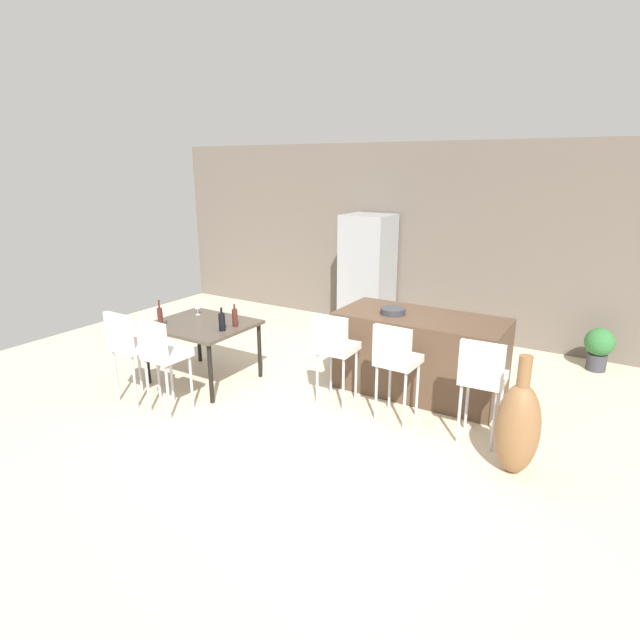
% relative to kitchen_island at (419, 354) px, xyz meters
% --- Properties ---
extents(ground_plane, '(10.00, 10.00, 0.00)m').
position_rel_kitchen_island_xyz_m(ground_plane, '(-0.61, -0.73, -0.46)').
color(ground_plane, beige).
extents(back_wall, '(10.00, 0.12, 2.90)m').
position_rel_kitchen_island_xyz_m(back_wall, '(-0.61, 2.27, 0.99)').
color(back_wall, '#665B51').
rests_on(back_wall, ground_plane).
extents(kitchen_island, '(1.90, 0.89, 0.92)m').
position_rel_kitchen_island_xyz_m(kitchen_island, '(0.00, 0.00, 0.00)').
color(kitchen_island, '#4C3828').
rests_on(kitchen_island, ground_plane).
extents(bar_chair_left, '(0.42, 0.42, 1.05)m').
position_rel_kitchen_island_xyz_m(bar_chair_left, '(-0.66, -0.83, 0.24)').
color(bar_chair_left, silver).
rests_on(bar_chair_left, ground_plane).
extents(bar_chair_middle, '(0.41, 0.41, 1.05)m').
position_rel_kitchen_island_xyz_m(bar_chair_middle, '(0.06, -0.83, 0.24)').
color(bar_chair_middle, silver).
rests_on(bar_chair_middle, ground_plane).
extents(bar_chair_right, '(0.42, 0.42, 1.05)m').
position_rel_kitchen_island_xyz_m(bar_chair_right, '(0.93, -0.83, 0.24)').
color(bar_chair_right, silver).
rests_on(bar_chair_right, ground_plane).
extents(dining_table, '(1.16, 0.99, 0.74)m').
position_rel_kitchen_island_xyz_m(dining_table, '(-2.36, -1.08, 0.21)').
color(dining_table, '#4C4238').
rests_on(dining_table, ground_plane).
extents(dining_chair_near, '(0.41, 0.41, 1.05)m').
position_rel_kitchen_island_xyz_m(dining_chair_near, '(-2.62, -1.94, 0.24)').
color(dining_chair_near, silver).
rests_on(dining_chair_near, ground_plane).
extents(dining_chair_far, '(0.42, 0.42, 1.05)m').
position_rel_kitchen_island_xyz_m(dining_chair_far, '(-2.10, -1.94, 0.24)').
color(dining_chair_far, silver).
rests_on(dining_chair_far, ground_plane).
extents(wine_bottle_left, '(0.08, 0.08, 0.27)m').
position_rel_kitchen_island_xyz_m(wine_bottle_left, '(-1.95, -1.18, 0.39)').
color(wine_bottle_left, black).
rests_on(wine_bottle_left, dining_table).
extents(wine_bottle_middle, '(0.07, 0.07, 0.27)m').
position_rel_kitchen_island_xyz_m(wine_bottle_middle, '(-1.92, -0.98, 0.39)').
color(wine_bottle_middle, '#471E19').
rests_on(wine_bottle_middle, dining_table).
extents(wine_bottle_near, '(0.06, 0.06, 0.34)m').
position_rel_kitchen_island_xyz_m(wine_bottle_near, '(-2.61, -1.49, 0.41)').
color(wine_bottle_near, '#471E19').
rests_on(wine_bottle_near, dining_table).
extents(wine_glass_right, '(0.07, 0.07, 0.17)m').
position_rel_kitchen_island_xyz_m(wine_glass_right, '(-2.66, -0.84, 0.40)').
color(wine_glass_right, silver).
rests_on(wine_glass_right, dining_table).
extents(refrigerator, '(0.72, 0.68, 1.84)m').
position_rel_kitchen_island_xyz_m(refrigerator, '(-1.60, 1.83, 0.46)').
color(refrigerator, '#939699').
rests_on(refrigerator, ground_plane).
extents(fruit_bowl, '(0.28, 0.28, 0.07)m').
position_rel_kitchen_island_xyz_m(fruit_bowl, '(-0.31, -0.10, 0.50)').
color(fruit_bowl, '#333338').
rests_on(fruit_bowl, kitchen_island).
extents(floor_vase, '(0.37, 0.37, 1.08)m').
position_rel_kitchen_island_xyz_m(floor_vase, '(1.33, -1.16, -0.03)').
color(floor_vase, brown).
rests_on(floor_vase, ground_plane).
extents(potted_plant, '(0.36, 0.36, 0.57)m').
position_rel_kitchen_island_xyz_m(potted_plant, '(1.75, 1.82, -0.13)').
color(potted_plant, '#38383D').
rests_on(potted_plant, ground_plane).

